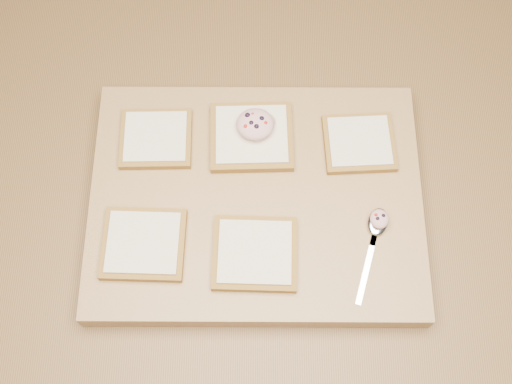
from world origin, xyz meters
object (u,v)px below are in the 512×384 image
tuna_salad_dollop (255,124)px  cutting_board (256,201)px  bread_far_center (252,136)px  spoon (376,229)px

tuna_salad_dollop → cutting_board: bearing=-89.1°
bread_far_center → tuna_salad_dollop: tuna_salad_dollop is taller
cutting_board → tuna_salad_dollop: bearing=90.9°
cutting_board → spoon: (0.18, -0.05, 0.02)m
tuna_salad_dollop → spoon: size_ratio=0.39×
bread_far_center → tuna_salad_dollop: (0.01, 0.01, 0.02)m
cutting_board → tuna_salad_dollop: (-0.00, 0.11, 0.05)m
bread_far_center → spoon: 0.24m
bread_far_center → cutting_board: bearing=-85.7°
tuna_salad_dollop → spoon: bearing=-41.7°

